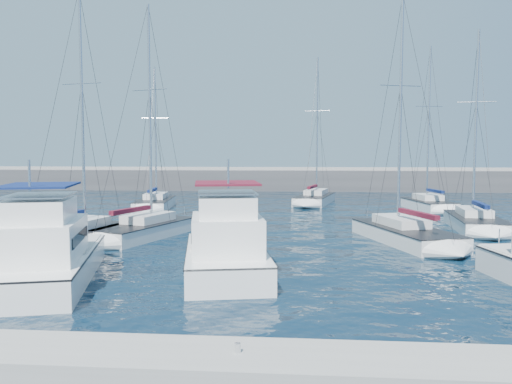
# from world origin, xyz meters

# --- Properties ---
(ground) EXTENTS (220.00, 220.00, 0.00)m
(ground) POSITION_xyz_m (0.00, 0.00, 0.00)
(ground) COLOR black
(ground) RESTS_ON ground
(breakwater) EXTENTS (160.00, 6.00, 4.45)m
(breakwater) POSITION_xyz_m (0.00, 52.00, 1.05)
(breakwater) COLOR #424244
(breakwater) RESTS_ON ground
(dock) EXTENTS (40.00, 2.20, 0.60)m
(dock) POSITION_xyz_m (0.00, -11.00, 0.30)
(dock) COLOR gray
(dock) RESTS_ON ground
(dock_cleat_centre) EXTENTS (0.16, 0.16, 0.25)m
(dock_cleat_centre) POSITION_xyz_m (0.00, -11.00, 0.72)
(dock_cleat_centre) COLOR silver
(dock_cleat_centre) RESTS_ON dock
(motor_yacht_port_inner) EXTENTS (5.97, 10.26, 4.69)m
(motor_yacht_port_inner) POSITION_xyz_m (-9.16, -2.87, 1.13)
(motor_yacht_port_inner) COLOR white
(motor_yacht_port_inner) RESTS_ON ground
(motor_yacht_stbd_inner) EXTENTS (5.13, 8.91, 4.69)m
(motor_yacht_stbd_inner) POSITION_xyz_m (-1.76, -0.82, 1.13)
(motor_yacht_stbd_inner) COLOR white
(motor_yacht_stbd_inner) RESTS_ON ground
(sailboat_mid_a) EXTENTS (4.58, 8.24, 15.66)m
(sailboat_mid_a) POSITION_xyz_m (-11.84, 6.04, 0.54)
(sailboat_mid_a) COLOR white
(sailboat_mid_a) RESTS_ON ground
(sailboat_mid_b) EXTENTS (5.57, 8.92, 15.59)m
(sailboat_mid_b) POSITION_xyz_m (-8.61, 8.94, 0.53)
(sailboat_mid_b) COLOR silver
(sailboat_mid_b) RESTS_ON ground
(sailboat_mid_d) EXTENTS (5.71, 9.63, 15.67)m
(sailboat_mid_d) POSITION_xyz_m (8.11, 8.55, 0.52)
(sailboat_mid_d) COLOR silver
(sailboat_mid_d) RESTS_ON ground
(sailboat_mid_e) EXTENTS (4.03, 8.82, 14.85)m
(sailboat_mid_e) POSITION_xyz_m (14.36, 14.32, 0.52)
(sailboat_mid_e) COLOR white
(sailboat_mid_e) RESTS_ON ground
(sailboat_back_a) EXTENTS (4.02, 8.79, 14.51)m
(sailboat_back_a) POSITION_xyz_m (-12.82, 25.86, 0.52)
(sailboat_back_a) COLOR white
(sailboat_back_a) RESTS_ON ground
(sailboat_back_b) EXTENTS (5.10, 9.83, 16.42)m
(sailboat_back_b) POSITION_xyz_m (3.36, 32.27, 0.53)
(sailboat_back_b) COLOR silver
(sailboat_back_b) RESTS_ON ground
(sailboat_back_c) EXTENTS (4.23, 7.61, 16.23)m
(sailboat_back_c) POSITION_xyz_m (14.27, 26.70, 0.55)
(sailboat_back_c) COLOR white
(sailboat_back_c) RESTS_ON ground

